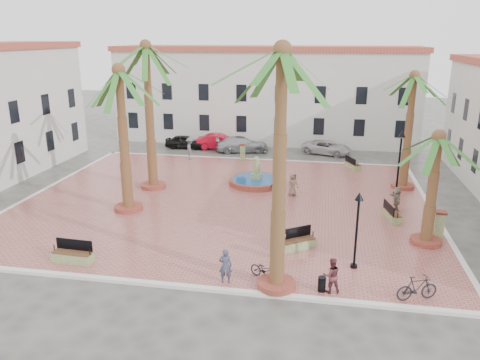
% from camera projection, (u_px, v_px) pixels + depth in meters
% --- Properties ---
extents(ground, '(120.00, 120.00, 0.00)m').
position_uv_depth(ground, '(225.00, 202.00, 30.67)').
color(ground, '#56544F').
rests_on(ground, ground).
extents(plaza, '(26.00, 22.00, 0.15)m').
position_uv_depth(plaza, '(225.00, 201.00, 30.65)').
color(plaza, '#B05E58').
rests_on(plaza, ground).
extents(kerb_n, '(26.30, 0.30, 0.16)m').
position_uv_depth(kerb_n, '(251.00, 160.00, 40.99)').
color(kerb_n, silver).
rests_on(kerb_n, ground).
extents(kerb_s, '(26.30, 0.30, 0.16)m').
position_uv_depth(kerb_s, '(172.00, 286.00, 20.31)').
color(kerb_s, silver).
rests_on(kerb_s, ground).
extents(kerb_e, '(0.30, 22.30, 0.16)m').
position_uv_depth(kerb_e, '(434.00, 214.00, 28.41)').
color(kerb_e, silver).
rests_on(kerb_e, ground).
extents(kerb_w, '(0.30, 22.30, 0.16)m').
position_uv_depth(kerb_w, '(45.00, 190.00, 32.88)').
color(kerb_w, silver).
rests_on(kerb_w, ground).
extents(building_north, '(30.40, 7.40, 9.50)m').
position_uv_depth(building_north, '(265.00, 94.00, 48.06)').
color(building_north, silver).
rests_on(building_north, ground).
extents(fountain, '(3.96, 3.96, 2.05)m').
position_uv_depth(fountain, '(256.00, 180.00, 33.99)').
color(fountain, '#A14233').
rests_on(fountain, plaza).
extents(palm_nw, '(5.76, 5.76, 10.11)m').
position_uv_depth(palm_nw, '(146.00, 62.00, 30.72)').
color(palm_nw, '#A14233').
rests_on(palm_nw, plaza).
extents(palm_sw, '(5.70, 5.70, 8.86)m').
position_uv_depth(palm_sw, '(120.00, 87.00, 26.79)').
color(palm_sw, '#A14233').
rests_on(palm_sw, plaza).
extents(palm_s, '(5.38, 5.38, 10.19)m').
position_uv_depth(palm_s, '(282.00, 77.00, 17.47)').
color(palm_s, '#A14233').
rests_on(palm_s, plaza).
extents(palm_e, '(5.13, 5.13, 5.99)m').
position_uv_depth(palm_e, '(437.00, 152.00, 22.90)').
color(palm_e, '#A14233').
rests_on(palm_e, plaza).
extents(palm_ne, '(5.23, 5.23, 8.18)m').
position_uv_depth(palm_ne, '(413.00, 89.00, 31.14)').
color(palm_ne, '#A14233').
rests_on(palm_ne, plaza).
extents(bench_s, '(2.02, 0.70, 1.05)m').
position_uv_depth(bench_s, '(73.00, 256.00, 22.25)').
color(bench_s, '#849960').
rests_on(bench_s, plaza).
extents(bench_se, '(2.00, 1.66, 1.06)m').
position_uv_depth(bench_se, '(297.00, 243.00, 23.59)').
color(bench_se, '#849960').
rests_on(bench_se, plaza).
extents(bench_e, '(0.95, 1.93, 0.98)m').
position_uv_depth(bench_e, '(392.00, 215.00, 27.43)').
color(bench_e, '#849960').
rests_on(bench_e, plaza).
extents(bench_ne, '(1.25, 1.84, 0.94)m').
position_uv_depth(bench_ne, '(352.00, 165.00, 37.97)').
color(bench_ne, '#849960').
rests_on(bench_ne, plaza).
extents(lamppost_s, '(0.40, 0.40, 3.69)m').
position_uv_depth(lamppost_s, '(358.00, 217.00, 21.03)').
color(lamppost_s, black).
rests_on(lamppost_s, plaza).
extents(lamppost_e, '(0.48, 0.48, 4.44)m').
position_uv_depth(lamppost_e, '(400.00, 152.00, 30.80)').
color(lamppost_e, black).
rests_on(lamppost_e, plaza).
extents(bollard_se, '(0.45, 0.45, 1.25)m').
position_uv_depth(bollard_se, '(281.00, 247.00, 22.37)').
color(bollard_se, '#849960').
rests_on(bollard_se, plaza).
extents(bollard_n, '(0.58, 0.58, 1.46)m').
position_uv_depth(bollard_n, '(243.00, 152.00, 40.29)').
color(bollard_n, '#849960').
rests_on(bollard_n, plaza).
extents(bollard_e, '(0.58, 0.58, 1.55)m').
position_uv_depth(bollard_e, '(439.00, 225.00, 24.62)').
color(bollard_e, '#849960').
rests_on(bollard_e, plaza).
extents(litter_bin, '(0.33, 0.33, 0.65)m').
position_uv_depth(litter_bin, '(322.00, 284.00, 19.66)').
color(litter_bin, black).
rests_on(litter_bin, plaza).
extents(cyclist_a, '(0.62, 0.45, 1.58)m').
position_uv_depth(cyclist_a, '(225.00, 266.00, 20.23)').
color(cyclist_a, '#3C3E57').
rests_on(cyclist_a, plaza).
extents(bicycle_a, '(1.70, 1.27, 0.85)m').
position_uv_depth(bicycle_a, '(266.00, 270.00, 20.59)').
color(bicycle_a, black).
rests_on(bicycle_a, plaza).
extents(cyclist_b, '(0.88, 0.77, 1.55)m').
position_uv_depth(cyclist_b, '(331.00, 275.00, 19.46)').
color(cyclist_b, brown).
rests_on(cyclist_b, plaza).
extents(bicycle_b, '(1.83, 1.08, 1.06)m').
position_uv_depth(bicycle_b, '(417.00, 288.00, 18.94)').
color(bicycle_b, black).
rests_on(bicycle_b, plaza).
extents(pedestrian_fountain_a, '(0.91, 0.89, 1.58)m').
position_uv_depth(pedestrian_fountain_a, '(293.00, 184.00, 31.35)').
color(pedestrian_fountain_a, '#7E6453').
rests_on(pedestrian_fountain_a, plaza).
extents(pedestrian_fountain_b, '(1.13, 0.58, 1.86)m').
position_uv_depth(pedestrian_fountain_b, '(277.00, 190.00, 29.73)').
color(pedestrian_fountain_b, '#2A3B4F').
rests_on(pedestrian_fountain_b, plaza).
extents(pedestrian_north, '(1.05, 1.41, 1.95)m').
position_uv_depth(pedestrian_north, '(190.00, 149.00, 40.48)').
color(pedestrian_north, '#56575C').
rests_on(pedestrian_north, plaza).
extents(pedestrian_east, '(0.75, 1.50, 1.55)m').
position_uv_depth(pedestrian_east, '(397.00, 199.00, 28.59)').
color(pedestrian_east, gray).
rests_on(pedestrian_east, plaza).
extents(car_black, '(3.82, 1.61, 1.29)m').
position_uv_depth(car_black, '(185.00, 142.00, 45.26)').
color(car_black, black).
rests_on(car_black, ground).
extents(car_red, '(4.49, 1.75, 1.46)m').
position_uv_depth(car_red, '(220.00, 142.00, 44.91)').
color(car_red, '#B9091E').
rests_on(car_red, ground).
extents(car_silver, '(5.25, 3.10, 1.43)m').
position_uv_depth(car_silver, '(242.00, 144.00, 43.88)').
color(car_silver, '#9EA0A7').
rests_on(car_silver, ground).
extents(car_white, '(4.90, 3.27, 1.25)m').
position_uv_depth(car_white, '(327.00, 147.00, 43.08)').
color(car_white, beige).
rests_on(car_white, ground).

